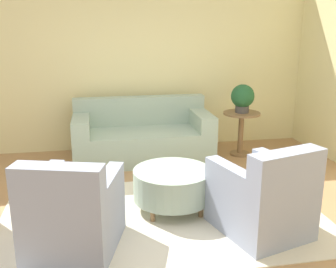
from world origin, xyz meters
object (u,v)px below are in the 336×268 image
at_px(armchair_right, 263,199).
at_px(ottoman_table, 172,184).
at_px(armchair_left, 73,215).
at_px(couch, 143,137).
at_px(potted_plant_on_side_table, 243,97).
at_px(side_table, 241,126).

bearing_deg(armchair_right, ottoman_table, 138.66).
height_order(armchair_right, ottoman_table, armchair_right).
bearing_deg(armchair_left, couch, 69.44).
xyz_separation_m(couch, potted_plant_on_side_table, (1.50, -0.11, 0.58)).
xyz_separation_m(ottoman_table, side_table, (1.39, 1.64, 0.17)).
bearing_deg(ottoman_table, potted_plant_on_side_table, 49.65).
bearing_deg(armchair_left, side_table, 43.71).
bearing_deg(potted_plant_on_side_table, couch, 175.78).
bearing_deg(ottoman_table, side_table, 49.65).
distance_m(couch, armchair_left, 2.57).
relative_size(couch, side_table, 3.00).
height_order(armchair_left, potted_plant_on_side_table, potted_plant_on_side_table).
bearing_deg(couch, potted_plant_on_side_table, -4.22).
height_order(couch, side_table, couch).
bearing_deg(armchair_right, side_table, 74.45).
distance_m(armchair_right, potted_plant_on_side_table, 2.45).
xyz_separation_m(couch, armchair_right, (0.86, -2.41, 0.02)).
distance_m(couch, ottoman_table, 1.75).
bearing_deg(couch, armchair_left, -110.56).
bearing_deg(armchair_right, potted_plant_on_side_table, 74.45).
xyz_separation_m(couch, armchair_left, (-0.90, -2.41, 0.02)).
relative_size(armchair_left, armchair_right, 1.00).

